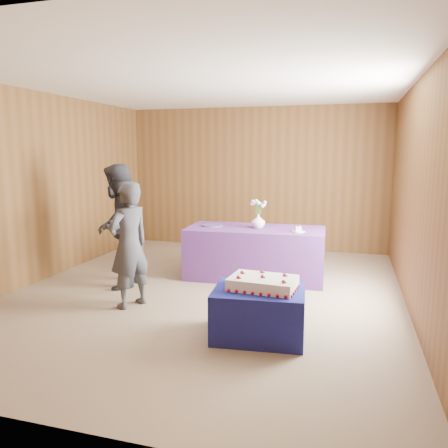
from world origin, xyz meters
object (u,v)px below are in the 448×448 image
at_px(guest_left, 129,245).
at_px(sheet_cake, 263,283).
at_px(serving_table, 255,253).
at_px(guest_right, 118,226).
at_px(cake_table, 259,313).
at_px(vase, 258,221).

bearing_deg(guest_left, sheet_cake, 100.61).
xyz_separation_m(serving_table, guest_right, (-1.72, -0.95, 0.47)).
bearing_deg(sheet_cake, cake_table, -149.23).
height_order(cake_table, guest_left, guest_left).
distance_m(vase, guest_left, 2.05).
relative_size(sheet_cake, vase, 3.47).
distance_m(vase, guest_right, 2.00).
relative_size(cake_table, guest_left, 0.60).
bearing_deg(vase, guest_right, -151.35).
distance_m(serving_table, vase, 0.48).
bearing_deg(serving_table, cake_table, -79.68).
distance_m(cake_table, guest_right, 2.54).
height_order(serving_table, guest_left, guest_left).
bearing_deg(cake_table, guest_right, 147.61).
bearing_deg(serving_table, guest_right, -153.97).
relative_size(vase, guest_left, 0.14).
distance_m(cake_table, vase, 2.21).
height_order(vase, guest_right, guest_right).
relative_size(cake_table, serving_table, 0.45).
xyz_separation_m(sheet_cake, vase, (-0.48, 2.06, 0.29)).
bearing_deg(cake_table, guest_left, 159.87).
bearing_deg(guest_left, cake_table, 99.86).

